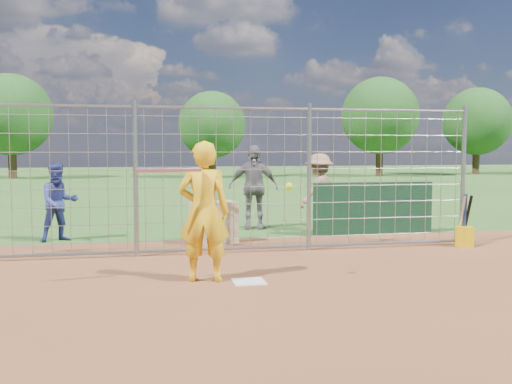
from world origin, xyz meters
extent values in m
plane|color=#2D591E|center=(0.00, 0.00, 0.00)|extent=(100.00, 100.00, 0.00)
plane|color=brown|center=(0.00, -3.00, 0.01)|extent=(18.00, 18.00, 0.00)
cube|color=silver|center=(0.00, -0.20, 0.01)|extent=(0.43, 0.43, 0.02)
cube|color=#11381E|center=(3.40, 3.60, 0.55)|extent=(2.60, 0.20, 1.10)
imported|color=yellow|center=(-0.58, -0.01, 0.96)|extent=(0.78, 0.59, 1.91)
imported|color=navy|center=(-2.99, 3.93, 0.77)|extent=(0.91, 0.81, 1.54)
imported|color=slate|center=(1.07, 4.92, 0.95)|extent=(1.17, 0.65, 1.89)
imported|color=#996C53|center=(2.42, 4.29, 0.85)|extent=(1.27, 1.14, 1.70)
cube|color=tan|center=(-0.06, 3.11, 0.40)|extent=(0.93, 0.77, 0.80)
cylinder|color=silver|center=(-1.07, -0.28, 1.54)|extent=(0.86, 0.22, 0.06)
sphere|color=#BCEB18|center=(0.52, -0.36, 1.31)|extent=(0.10, 0.10, 0.10)
cylinder|color=#E1B00B|center=(4.41, 1.75, 0.19)|extent=(0.34, 0.34, 0.38)
cylinder|color=silver|center=(4.36, 1.80, 0.55)|extent=(0.09, 0.31, 0.83)
cylinder|color=navy|center=(4.43, 1.80, 0.55)|extent=(0.07, 0.10, 0.85)
cylinder|color=black|center=(4.48, 1.80, 0.55)|extent=(0.06, 0.31, 0.83)
cylinder|color=gray|center=(-1.50, 2.00, 1.30)|extent=(0.08, 0.08, 2.60)
cylinder|color=gray|center=(1.50, 2.00, 1.30)|extent=(0.08, 0.08, 2.60)
cylinder|color=gray|center=(4.50, 2.00, 1.30)|extent=(0.08, 0.08, 2.60)
cylinder|color=gray|center=(0.00, 2.00, 2.50)|extent=(9.00, 0.05, 0.05)
cylinder|color=gray|center=(0.00, 2.00, 0.08)|extent=(9.00, 0.05, 0.05)
cube|color=gray|center=(0.00, 2.00, 1.25)|extent=(9.00, 0.02, 2.50)
cylinder|color=#3F2B19|center=(-9.00, 29.00, 1.26)|extent=(0.50, 0.50, 2.52)
sphere|color=#26561E|center=(-9.00, 29.00, 3.85)|extent=(4.90, 4.90, 4.90)
cylinder|color=#3F2B19|center=(3.00, 28.00, 1.08)|extent=(0.50, 0.50, 2.16)
sphere|color=#26561E|center=(3.00, 28.00, 3.30)|extent=(4.20, 4.20, 4.20)
cylinder|color=#3F2B19|center=(14.00, 27.50, 1.30)|extent=(0.50, 0.50, 2.59)
sphere|color=#26561E|center=(14.00, 27.50, 3.96)|extent=(5.04, 5.04, 5.04)
cylinder|color=#3F2B19|center=(22.00, 29.00, 1.22)|extent=(0.50, 0.50, 2.45)
sphere|color=#26561E|center=(22.00, 29.00, 3.74)|extent=(4.76, 4.76, 4.76)
camera|label=1|loc=(-1.41, -7.66, 1.81)|focal=40.00mm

